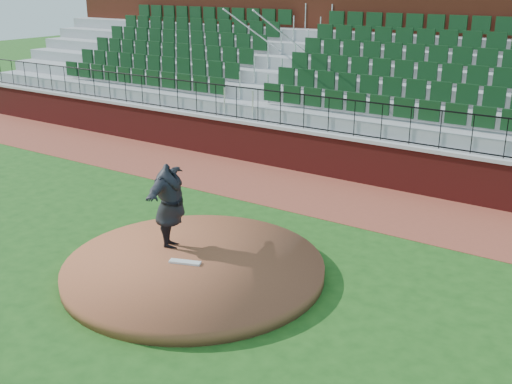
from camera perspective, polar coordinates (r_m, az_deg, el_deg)
ground at (r=12.21m, az=-3.98°, el=-7.71°), size 90.00×90.00×0.00m
warning_track at (r=16.43m, az=7.63°, el=-0.54°), size 34.00×3.20×0.01m
field_wall at (r=17.63m, az=10.07°, el=2.74°), size 34.00×0.35×1.20m
wall_cap at (r=17.46m, az=10.19°, el=4.79°), size 34.00×0.45×0.10m
wall_railing at (r=17.34m, az=10.30°, el=6.55°), size 34.00×0.05×1.00m
seating_stands at (r=19.73m, az=13.68°, el=9.32°), size 34.00×5.10×4.60m
concourse_wall at (r=22.28m, az=16.41°, el=11.35°), size 34.00×0.50×5.50m
pitchers_mound at (r=12.24m, az=-5.73°, el=-7.03°), size 5.10×5.10×0.25m
pitching_rubber at (r=12.17m, az=-6.58°, el=-6.46°), size 0.64×0.36×0.04m
pitcher at (r=12.62m, az=-7.98°, el=-1.27°), size 1.52×2.22×1.78m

